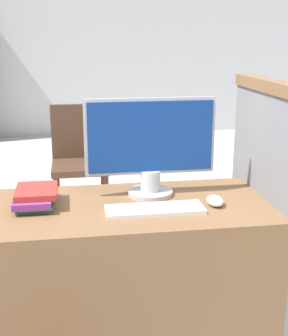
# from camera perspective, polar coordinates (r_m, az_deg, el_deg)

# --- Properties ---
(wall_back) EXTENTS (12.00, 0.06, 2.80)m
(wall_back) POSITION_cam_1_polar(r_m,az_deg,el_deg) (6.86, -7.28, 15.68)
(wall_back) COLOR silver
(wall_back) RESTS_ON ground_plane
(desk) EXTENTS (1.16, 0.59, 0.74)m
(desk) POSITION_cam_1_polar(r_m,az_deg,el_deg) (2.11, -1.54, -13.97)
(desk) COLOR brown
(desk) RESTS_ON ground_plane
(carrel_divider) EXTENTS (0.07, 0.69, 1.24)m
(carrel_divider) POSITION_cam_1_polar(r_m,az_deg,el_deg) (2.19, 14.20, -5.78)
(carrel_divider) COLOR slate
(carrel_divider) RESTS_ON ground_plane
(monitor) EXTENTS (0.57, 0.20, 0.43)m
(monitor) POSITION_cam_1_polar(r_m,az_deg,el_deg) (2.01, 0.79, 2.72)
(monitor) COLOR #B7B7BC
(monitor) RESTS_ON desk
(keyboard) EXTENTS (0.39, 0.13, 0.02)m
(keyboard) POSITION_cam_1_polar(r_m,az_deg,el_deg) (1.88, 1.33, -5.06)
(keyboard) COLOR white
(keyboard) RESTS_ON desk
(mouse) EXTENTS (0.07, 0.10, 0.04)m
(mouse) POSITION_cam_1_polar(r_m,az_deg,el_deg) (1.96, 8.65, -3.97)
(mouse) COLOR white
(mouse) RESTS_ON desk
(book_stack) EXTENTS (0.17, 0.25, 0.07)m
(book_stack) POSITION_cam_1_polar(r_m,az_deg,el_deg) (1.98, -13.13, -3.45)
(book_stack) COLOR #2D7F42
(book_stack) RESTS_ON desk
(far_chair) EXTENTS (0.44, 0.44, 0.88)m
(far_chair) POSITION_cam_1_polar(r_m,az_deg,el_deg) (3.80, -7.86, 1.60)
(far_chair) COLOR #4C3323
(far_chair) RESTS_ON ground_plane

